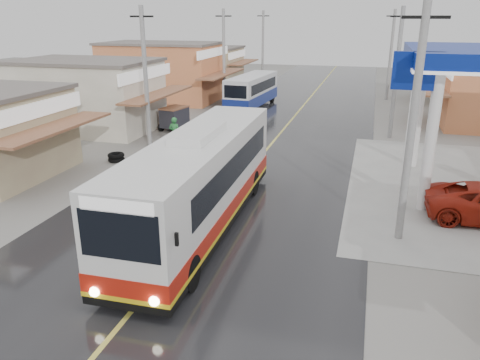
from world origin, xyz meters
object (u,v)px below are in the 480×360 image
at_px(cyclist, 177,143).
at_px(tricycle_near, 174,117).
at_px(coach_bus, 201,181).
at_px(second_bus, 252,90).
at_px(tyre_stack, 116,157).

height_order(cyclist, tricycle_near, cyclist).
xyz_separation_m(cyclist, tricycle_near, (-2.54, 5.63, 0.19)).
distance_m(coach_bus, tricycle_near, 15.84).
height_order(second_bus, tricycle_near, second_bus).
bearing_deg(cyclist, tyre_stack, -141.97).
relative_size(second_bus, tricycle_near, 3.58).
relative_size(cyclist, tricycle_near, 0.96).
relative_size(second_bus, cyclist, 3.72).
height_order(cyclist, tyre_stack, cyclist).
bearing_deg(tyre_stack, tricycle_near, 88.80).
xyz_separation_m(second_bus, tricycle_near, (-3.00, -9.63, -0.53)).
height_order(tricycle_near, tyre_stack, tricycle_near).
height_order(coach_bus, tyre_stack, coach_bus).
bearing_deg(cyclist, second_bus, 90.35).
bearing_deg(cyclist, tricycle_near, 116.40).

